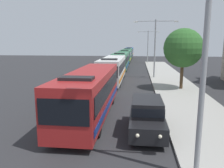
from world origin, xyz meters
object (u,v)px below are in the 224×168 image
bus_tail_end (130,51)px  streetlamp_far (148,43)px  bus_middle (121,60)px  streetlamp_mid (155,42)px  bus_lead (91,91)px  bus_second_in_line (113,69)px  streetlamp_near (206,45)px  bus_rear (128,53)px  roadside_tree (183,48)px  bus_fourth_in_line (125,56)px  white_suv (147,114)px

bus_tail_end → streetlamp_far: streetlamp_far is taller
bus_middle → streetlamp_mid: streetlamp_mid is taller
bus_lead → bus_second_in_line: 13.53m
bus_lead → streetlamp_near: size_ratio=1.46×
bus_middle → bus_tail_end: same height
bus_rear → roadside_tree: 45.71m
bus_middle → bus_rear: (-0.00, 27.29, -0.00)m
bus_fourth_in_line → streetlamp_far: size_ratio=1.47×
bus_fourth_in_line → white_suv: size_ratio=2.31×
streetlamp_near → streetlamp_far: streetlamp_near is taller
streetlamp_far → bus_rear: bearing=111.2°
bus_fourth_in_line → bus_lead: bearing=-90.0°
bus_tail_end → streetlamp_mid: streetlamp_mid is taller
streetlamp_mid → streetlamp_far: streetlamp_mid is taller
bus_lead → bus_second_in_line: same height
bus_middle → streetlamp_far: 14.72m
bus_fourth_in_line → white_suv: bus_fourth_in_line is taller
bus_fourth_in_line → streetlamp_far: 6.23m
streetlamp_mid → bus_second_in_line: bearing=-148.0°
bus_rear → streetlamp_mid: streetlamp_mid is taller
bus_rear → bus_tail_end: size_ratio=0.96×
bus_middle → streetlamp_near: bearing=-80.9°
bus_second_in_line → bus_rear: bearing=90.0°
bus_lead → bus_middle: 27.03m
bus_second_in_line → bus_fourth_in_line: same height
bus_rear → bus_fourth_in_line: bearing=-90.0°
bus_rear → roadside_tree: size_ratio=1.83×
roadside_tree → streetlamp_near: bearing=-98.3°
bus_second_in_line → streetlamp_far: streetlamp_far is taller
bus_rear → roadside_tree: roadside_tree is taller
bus_rear → white_suv: size_ratio=2.39×
white_suv → streetlamp_mid: (1.70, 19.38, 3.94)m
bus_lead → roadside_tree: bearing=50.5°
bus_rear → streetlamp_near: streetlamp_near is taller
bus_fourth_in_line → bus_rear: same height
white_suv → streetlamp_near: 5.87m
bus_fourth_in_line → streetlamp_mid: 24.79m
bus_rear → roadside_tree: (7.71, -44.97, 2.69)m
bus_lead → streetlamp_mid: bearing=72.3°
bus_second_in_line → bus_middle: (0.00, 13.50, 0.00)m
bus_rear → white_suv: 56.93m
streetlamp_far → roadside_tree: 31.11m
bus_tail_end → streetlamp_mid: 51.35m
bus_rear → bus_tail_end: bearing=90.0°
roadside_tree → bus_middle: bearing=113.6°
bus_fourth_in_line → roadside_tree: size_ratio=1.77×
white_suv → streetlamp_far: (1.70, 42.85, 3.72)m
roadside_tree → bus_lead: bearing=-129.5°
bus_fourth_in_line → bus_tail_end: size_ratio=0.92×
bus_tail_end → streetlamp_mid: bearing=-84.0°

